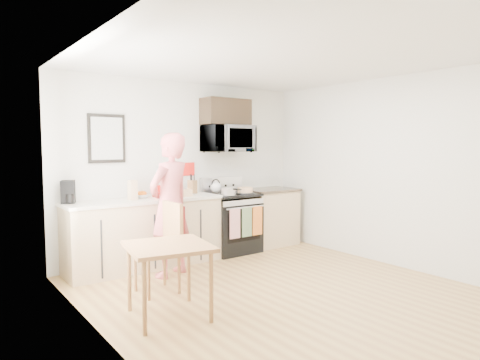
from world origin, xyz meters
TOP-DOWN VIEW (x-y plane):
  - floor at (0.00, 0.00)m, footprint 4.60×4.60m
  - back_wall at (0.00, 2.30)m, footprint 4.00×0.04m
  - left_wall at (-2.00, 0.00)m, footprint 0.04×4.60m
  - right_wall at (2.00, 0.00)m, footprint 0.04×4.60m
  - ceiling at (0.00, 0.00)m, footprint 4.00×4.60m
  - window at (-1.96, 0.80)m, footprint 0.06×1.40m
  - cabinet_left at (-0.80, 2.00)m, footprint 2.10×0.60m
  - countertop_left at (-0.80, 2.00)m, footprint 2.14×0.64m
  - cabinet_right at (1.43, 2.00)m, footprint 0.84×0.60m
  - countertop_right at (1.43, 2.00)m, footprint 0.88×0.64m
  - range at (0.63, 1.98)m, footprint 0.76×0.70m
  - microwave at (0.63, 2.08)m, footprint 0.76×0.51m
  - upper_cabinet at (0.63, 2.12)m, footprint 0.76×0.35m
  - wall_art at (-1.20, 2.28)m, footprint 0.50×0.04m
  - wall_trivet at (0.05, 2.28)m, footprint 0.20×0.02m
  - person at (-0.70, 1.45)m, footprint 0.78×0.65m
  - dining_table at (-1.34, 0.27)m, footprint 0.77×0.77m
  - chair at (-0.98, 0.96)m, footprint 0.48×0.43m
  - knife_block at (0.05, 2.18)m, footprint 0.11×0.14m
  - utensil_crock at (-0.57, 2.10)m, footprint 0.13×0.13m
  - fruit_bowl at (-0.79, 2.10)m, footprint 0.23×0.23m
  - milk_carton at (-0.98, 1.97)m, footprint 0.11×0.11m
  - coffee_maker at (-1.75, 2.14)m, footprint 0.22×0.26m
  - bread_bag at (-0.28, 1.90)m, footprint 0.27×0.14m
  - cake at (0.75, 1.79)m, footprint 0.28×0.28m
  - kettle at (0.43, 2.11)m, footprint 0.17×0.17m
  - pot at (0.42, 1.77)m, footprint 0.21×0.36m

SIDE VIEW (x-z plane):
  - floor at x=0.00m, z-range 0.00..0.00m
  - range at x=0.63m, z-range -0.14..1.02m
  - cabinet_left at x=-0.80m, z-range 0.00..0.90m
  - cabinet_right at x=1.43m, z-range 0.00..0.90m
  - dining_table at x=-1.34m, z-range 0.27..0.99m
  - chair at x=-0.98m, z-range 0.15..1.16m
  - person at x=-0.70m, z-range 0.00..1.82m
  - countertop_left at x=-0.80m, z-range 0.90..0.94m
  - countertop_right at x=1.43m, z-range 0.90..0.94m
  - cake at x=0.75m, z-range 0.92..1.02m
  - fruit_bowl at x=-0.79m, z-range 0.93..1.03m
  - pot at x=0.42m, z-range 0.93..1.03m
  - bread_bag at x=-0.28m, z-range 0.94..1.04m
  - kettle at x=0.43m, z-range 0.91..1.13m
  - knife_block at x=0.05m, z-range 0.94..1.14m
  - milk_carton at x=-0.98m, z-range 0.94..1.20m
  - coffee_maker at x=-1.75m, z-range 0.93..1.22m
  - utensil_crock at x=-0.57m, z-range 0.90..1.29m
  - back_wall at x=0.00m, z-range 0.00..2.60m
  - left_wall at x=-2.00m, z-range 0.00..2.60m
  - right_wall at x=2.00m, z-range 0.00..2.60m
  - wall_trivet at x=0.05m, z-range 1.20..1.40m
  - window at x=-1.96m, z-range 0.80..2.30m
  - wall_art at x=-1.20m, z-range 1.43..2.08m
  - microwave at x=0.63m, z-range 1.55..1.97m
  - upper_cabinet at x=0.63m, z-range 1.98..2.38m
  - ceiling at x=0.00m, z-range 2.58..2.62m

